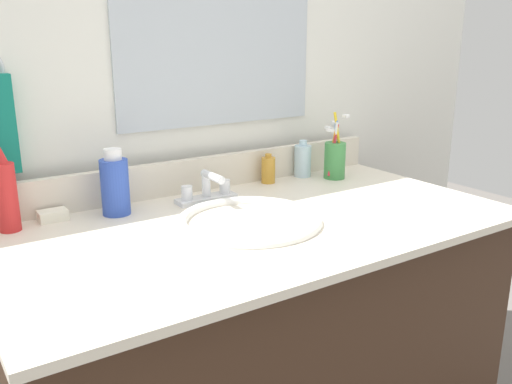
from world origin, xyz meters
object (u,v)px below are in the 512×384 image
Objects in this scene: bottle_oil_amber at (268,170)px; faucet at (207,191)px; bottle_gel_clear at (303,160)px; cup_green at (335,158)px; bottle_spray_red at (6,194)px; soap_bar at (53,215)px; bottle_shampoo_blue at (115,185)px.

faucet is at bearing -164.25° from bottle_oil_amber.
bottle_oil_amber is 0.13m from bottle_gel_clear.
bottle_oil_amber is 0.43× the size of cup_green.
bottle_spray_red is 0.12m from soap_bar.
faucet is 0.86× the size of bottle_spray_red.
bottle_spray_red reaches higher than bottle_gel_clear.
bottle_spray_red reaches higher than bottle_shampoo_blue.
bottle_oil_amber is 0.21m from cup_green.
cup_green is at bearing -46.64° from bottle_gel_clear.
cup_green reaches higher than bottle_gel_clear.
bottle_spray_red reaches higher than bottle_oil_amber.
bottle_gel_clear is at bearing 3.94° from bottle_shampoo_blue.
bottle_gel_clear reaches higher than faucet.
bottle_spray_red is at bearing 174.20° from faucet.
soap_bar is (-0.73, -0.00, -0.04)m from bottle_gel_clear.
bottle_shampoo_blue is 1.86× the size of bottle_oil_amber.
bottle_shampoo_blue reaches higher than faucet.
cup_green is at bearing -2.48° from bottle_shampoo_blue.
bottle_spray_red is at bearing -178.34° from bottle_gel_clear.
soap_bar is at bearing 11.75° from bottle_spray_red.
bottle_spray_red is at bearing 177.09° from cup_green.
bottle_spray_red reaches higher than soap_bar.
cup_green reaches higher than soap_bar.
bottle_gel_clear is 0.56× the size of cup_green.
bottle_spray_red is at bearing -178.40° from bottle_oil_amber.
bottle_shampoo_blue is 0.47m from bottle_oil_amber.
faucet is 0.25m from bottle_oil_amber.
cup_green is (0.07, -0.07, 0.01)m from bottle_gel_clear.
bottle_oil_amber is 0.60m from soap_bar.
faucet is 1.01× the size of bottle_shampoo_blue.
bottle_gel_clear is (0.36, 0.07, 0.02)m from faucet.
bottle_shampoo_blue is at bearing 177.52° from cup_green.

